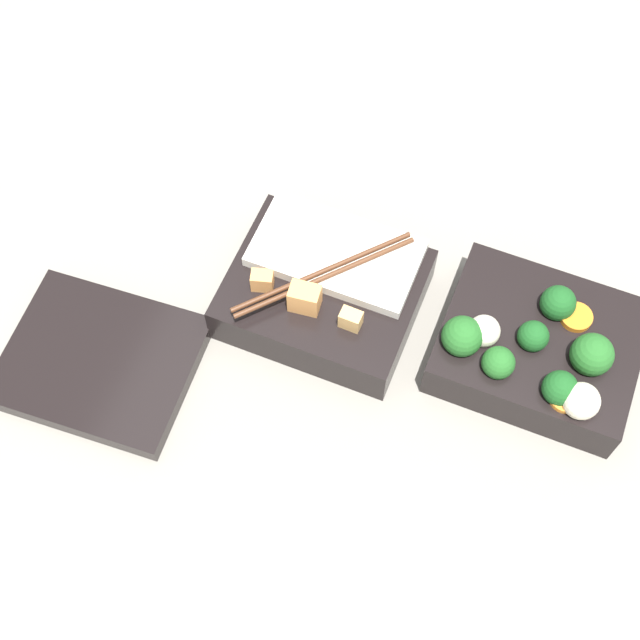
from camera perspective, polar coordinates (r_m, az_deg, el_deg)
name	(u,v)px	position (r m, az deg, el deg)	size (l,w,h in m)	color
ground_plane	(441,334)	(0.90, 7.78, -0.91)	(3.00, 3.00, 0.00)	gray
bento_tray_vegetable	(538,348)	(0.88, 13.76, -1.75)	(0.18, 0.15, 0.08)	black
bento_tray_rice	(325,290)	(0.89, 0.30, 1.95)	(0.18, 0.15, 0.08)	black
bento_lid	(100,361)	(0.90, -13.87, -2.57)	(0.18, 0.15, 0.02)	black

